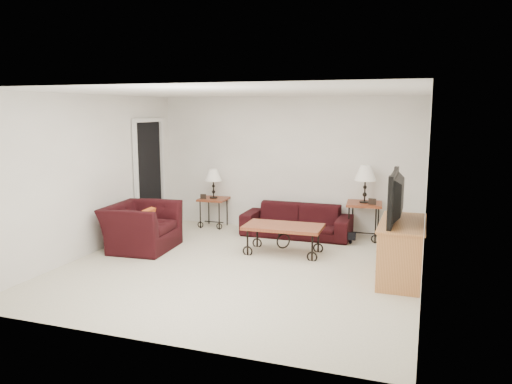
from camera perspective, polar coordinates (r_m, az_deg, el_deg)
ground at (r=7.33m, az=-1.80°, el=-8.59°), size 5.00×5.00×0.00m
wall_back at (r=9.41m, az=3.59°, el=3.21°), size 5.00×0.02×2.50m
wall_front at (r=4.83m, az=-12.49°, el=-2.99°), size 5.00×0.02×2.50m
wall_left at (r=8.27m, az=-18.28°, el=1.88°), size 0.02×5.00×2.50m
wall_right at (r=6.59m, az=18.89°, el=0.03°), size 0.02×5.00×2.50m
ceiling at (r=6.98m, az=-1.91°, el=11.33°), size 5.00×5.00×0.00m
doorway at (r=9.63m, az=-12.14°, el=1.79°), size 0.08×0.94×2.04m
sofa at (r=9.03m, az=4.66°, el=-3.29°), size 1.95×0.76×0.57m
side_table_left at (r=9.74m, az=-4.85°, el=-2.34°), size 0.55×0.55×0.57m
side_table_right at (r=8.98m, az=12.22°, el=-3.25°), size 0.65×0.65×0.66m
lamp_left at (r=9.64m, az=-4.90°, el=0.96°), size 0.34×0.34×0.57m
lamp_right at (r=8.86m, az=12.37°, el=0.89°), size 0.40×0.40×0.66m
photo_frame_left at (r=9.61m, az=-6.06°, el=-0.52°), size 0.11×0.04×0.09m
photo_frame_right at (r=8.75m, az=13.17°, el=-1.07°), size 0.13×0.03×0.11m
coffee_table at (r=7.95m, az=3.15°, el=-5.44°), size 1.24×0.70×0.46m
armchair at (r=8.38m, az=-12.98°, el=-3.90°), size 1.08×1.21×0.74m
throw_pillow at (r=8.22m, az=-12.32°, el=-3.06°), size 0.11×0.34×0.34m
tv_stand at (r=7.02m, az=16.32°, el=-6.44°), size 0.55×1.31×0.79m
television at (r=6.86m, az=16.43°, el=-0.54°), size 0.15×1.18×0.68m
backpack at (r=8.65m, az=10.79°, el=-4.59°), size 0.37×0.33×0.40m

